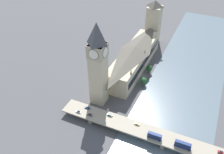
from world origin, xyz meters
The scene contains 16 objects.
ground_plane centered at (0.00, 0.00, 0.00)m, with size 600.00×600.00×0.00m, color #4C4C4F.
river_water centered at (-39.37, 0.00, 0.15)m, with size 66.74×360.00×0.30m, color slate.
parliament_hall centered at (14.12, -8.00, 12.78)m, with size 22.70×98.07×25.72m.
clock_tower centered at (24.13, 51.13, 39.18)m, with size 13.41×13.41×73.44m.
victoria_tower centered at (14.18, -68.59, 25.67)m, with size 15.12×15.12×55.35m.
road_bridge centered at (-39.37, 72.61, 4.68)m, with size 165.48×14.78×5.71m.
double_decker_bus_mid centered at (-32.52, 76.35, 8.27)m, with size 10.23×2.60×4.63m.
double_decker_bus_rear centered at (-52.32, 75.95, 8.47)m, with size 11.34×2.64×5.01m.
car_northbound_lead centered at (-16.90, 69.12, 6.38)m, with size 4.16×1.86×1.31m.
car_northbound_mid centered at (29.79, 76.35, 6.34)m, with size 4.49×1.92×1.23m.
car_northbound_tail centered at (20.11, 75.66, 6.38)m, with size 4.73×1.92×1.32m.
car_southbound_lead centered at (-76.80, 69.89, 6.42)m, with size 3.86×1.92×1.45m.
car_southbound_mid centered at (25.58, 69.41, 6.34)m, with size 4.59×1.80×1.24m.
car_southbound_tail centered at (5.71, 69.27, 6.40)m, with size 4.52×1.82×1.41m.
tree_embankment_near centered at (-2.62, -5.77, 5.82)m, with size 6.11×6.11×8.90m.
tree_embankment_mid centered at (-3.79, 14.86, 5.22)m, with size 6.11×6.11×8.29m.
Camera 1 is at (-53.24, 194.44, 147.03)m, focal length 40.00 mm.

